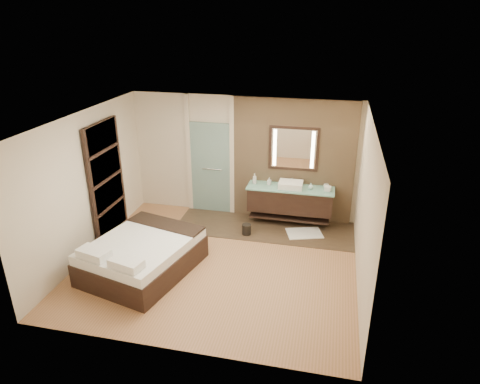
% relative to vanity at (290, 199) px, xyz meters
% --- Properties ---
extents(floor, '(5.00, 5.00, 0.00)m').
position_rel_vanity_xyz_m(floor, '(-1.10, -1.92, -0.58)').
color(floor, '#97673F').
rests_on(floor, ground).
extents(tile_strip, '(3.80, 1.30, 0.01)m').
position_rel_vanity_xyz_m(tile_strip, '(-0.50, -0.32, -0.57)').
color(tile_strip, '#38281E').
rests_on(tile_strip, floor).
extents(stone_wall, '(2.60, 0.08, 2.70)m').
position_rel_vanity_xyz_m(stone_wall, '(0.00, 0.29, 0.77)').
color(stone_wall, tan).
rests_on(stone_wall, floor).
extents(vanity, '(1.85, 0.55, 0.88)m').
position_rel_vanity_xyz_m(vanity, '(0.00, 0.00, 0.00)').
color(vanity, black).
rests_on(vanity, stone_wall).
extents(mirror_unit, '(1.06, 0.04, 0.96)m').
position_rel_vanity_xyz_m(mirror_unit, '(0.00, 0.24, 1.07)').
color(mirror_unit, black).
rests_on(mirror_unit, stone_wall).
extents(frosted_door, '(1.10, 0.12, 2.70)m').
position_rel_vanity_xyz_m(frosted_door, '(-1.85, 0.28, 0.56)').
color(frosted_door, silver).
rests_on(frosted_door, floor).
extents(shoji_partition, '(0.06, 1.20, 2.40)m').
position_rel_vanity_xyz_m(shoji_partition, '(-3.53, -1.32, 0.63)').
color(shoji_partition, black).
rests_on(shoji_partition, floor).
extents(bed, '(1.98, 2.26, 0.75)m').
position_rel_vanity_xyz_m(bed, '(-2.35, -2.43, -0.27)').
color(bed, black).
rests_on(bed, floor).
extents(bath_mat, '(0.84, 0.70, 0.02)m').
position_rel_vanity_xyz_m(bath_mat, '(0.37, -0.41, -0.56)').
color(bath_mat, white).
rests_on(bath_mat, floor).
extents(waste_bin, '(0.22, 0.22, 0.23)m').
position_rel_vanity_xyz_m(waste_bin, '(-0.81, -0.70, -0.46)').
color(waste_bin, black).
rests_on(waste_bin, floor).
extents(tissue_box, '(0.14, 0.14, 0.10)m').
position_rel_vanity_xyz_m(tissue_box, '(0.78, -0.03, 0.33)').
color(tissue_box, silver).
rests_on(tissue_box, vanity).
extents(soap_bottle_a, '(0.11, 0.11, 0.23)m').
position_rel_vanity_xyz_m(soap_bottle_a, '(-0.79, 0.03, 0.40)').
color(soap_bottle_a, silver).
rests_on(soap_bottle_a, vanity).
extents(soap_bottle_b, '(0.09, 0.09, 0.16)m').
position_rel_vanity_xyz_m(soap_bottle_b, '(-0.47, 0.04, 0.37)').
color(soap_bottle_b, '#B2B2B2').
rests_on(soap_bottle_b, vanity).
extents(soap_bottle_c, '(0.13, 0.13, 0.14)m').
position_rel_vanity_xyz_m(soap_bottle_c, '(0.42, -0.02, 0.35)').
color(soap_bottle_c, '#ABD7D0').
rests_on(soap_bottle_c, vanity).
extents(cup, '(0.11, 0.11, 0.09)m').
position_rel_vanity_xyz_m(cup, '(0.74, 0.12, 0.33)').
color(cup, silver).
rests_on(cup, vanity).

